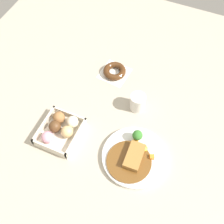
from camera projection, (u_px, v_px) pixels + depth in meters
The scene contains 5 objects.
ground_plane at pixel (118, 117), 1.15m from camera, with size 1.60×1.60×0.00m, color #B2A893.
curry_plate at pixel (134, 156), 1.04m from camera, with size 0.25×0.25×0.07m.
donut_box at pixel (60, 130), 1.09m from camera, with size 0.17×0.15×0.06m.
chocolate_ring_donut at pixel (115, 71), 1.26m from camera, with size 0.14×0.14×0.03m.
coffee_mug at pixel (138, 102), 1.15m from camera, with size 0.06×0.06×0.08m, color silver.
Camera 1 is at (0.56, 0.22, 0.99)m, focal length 44.96 mm.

